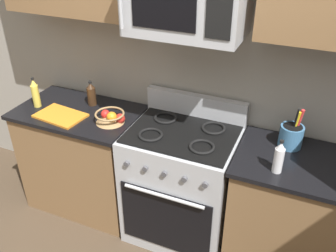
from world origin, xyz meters
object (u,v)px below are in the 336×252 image
at_px(bottle_vinegar, 279,157).
at_px(cutting_board, 60,116).
at_px(utensil_crock, 291,135).
at_px(bottle_oil, 35,93).
at_px(fruit_basket, 110,117).
at_px(bottle_soy, 91,94).
at_px(microwave, 187,1).
at_px(apple_loose, 120,119).
at_px(range_oven, 181,183).

bearing_deg(bottle_vinegar, cutting_board, 178.81).
xyz_separation_m(utensil_crock, bottle_vinegar, (-0.03, -0.31, 0.02)).
bearing_deg(bottle_vinegar, bottle_oil, 176.91).
relative_size(fruit_basket, bottle_soy, 1.08).
bearing_deg(bottle_oil, microwave, 4.24).
bearing_deg(microwave, bottle_oil, -175.76).
bearing_deg(cutting_board, bottle_vinegar, -1.19).
relative_size(cutting_board, bottle_soy, 1.80).
height_order(apple_loose, bottle_vinegar, bottle_vinegar).
xyz_separation_m(utensil_crock, fruit_basket, (-1.24, -0.20, -0.04)).
xyz_separation_m(range_oven, apple_loose, (-0.47, -0.03, 0.47)).
distance_m(cutting_board, bottle_vinegar, 1.59).
xyz_separation_m(cutting_board, bottle_oil, (-0.27, 0.07, 0.10)).
height_order(microwave, bottle_oil, microwave).
bearing_deg(utensil_crock, bottle_oil, -173.76).
relative_size(cutting_board, bottle_oil, 1.50).
height_order(cutting_board, bottle_oil, bottle_oil).
xyz_separation_m(microwave, fruit_basket, (-0.54, -0.08, -0.84)).
bearing_deg(apple_loose, bottle_oil, -177.72).
bearing_deg(utensil_crock, fruit_basket, -170.92).
xyz_separation_m(range_oven, microwave, (-0.00, 0.03, 1.32)).
xyz_separation_m(microwave, bottle_oil, (-1.19, -0.09, -0.78)).
bearing_deg(range_oven, bottle_vinegar, -13.83).
relative_size(microwave, bottle_soy, 3.43).
distance_m(range_oven, fruit_basket, 0.73).
distance_m(utensil_crock, apple_loose, 1.18).
height_order(fruit_basket, bottle_soy, bottle_soy).
relative_size(microwave, utensil_crock, 2.31).
height_order(range_oven, utensil_crock, utensil_crock).
xyz_separation_m(microwave, bottle_soy, (-0.81, 0.10, -0.80)).
bearing_deg(utensil_crock, apple_loose, -171.32).
height_order(utensil_crock, apple_loose, utensil_crock).
xyz_separation_m(fruit_basket, cutting_board, (-0.38, -0.08, -0.04)).
distance_m(utensil_crock, cutting_board, 1.65).
height_order(utensil_crock, fruit_basket, utensil_crock).
relative_size(apple_loose, bottle_oil, 0.30).
distance_m(utensil_crock, bottle_oil, 1.90).
xyz_separation_m(range_oven, bottle_oil, (-1.19, -0.06, 0.55)).
distance_m(cutting_board, bottle_oil, 0.29).
height_order(cutting_board, bottle_vinegar, bottle_vinegar).
height_order(utensil_crock, bottle_soy, utensil_crock).
relative_size(apple_loose, bottle_vinegar, 0.33).
bearing_deg(bottle_vinegar, range_oven, 166.17).
height_order(microwave, cutting_board, microwave).
distance_m(apple_loose, bottle_oil, 0.73).
distance_m(range_oven, cutting_board, 1.04).
bearing_deg(bottle_soy, microwave, -7.31).
relative_size(microwave, bottle_vinegar, 3.13).
bearing_deg(bottle_soy, bottle_vinegar, -11.23).
height_order(range_oven, apple_loose, range_oven).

